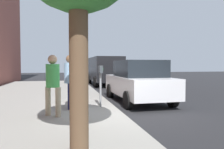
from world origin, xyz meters
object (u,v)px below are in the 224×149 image
at_px(pedestrian_at_meter, 70,77).
at_px(parked_van_far, 104,69).
at_px(parking_meter, 100,77).
at_px(pedestrian_bystander, 53,80).
at_px(traffic_signal, 79,52).
at_px(parked_sedan_near, 138,81).

distance_m(pedestrian_at_meter, parked_van_far, 10.02).
xyz_separation_m(parking_meter, pedestrian_at_meter, (-0.08, 1.02, 0.02)).
xyz_separation_m(pedestrian_bystander, traffic_signal, (10.04, -1.34, 1.43)).
bearing_deg(pedestrian_bystander, traffic_signal, 32.13).
bearing_deg(parked_van_far, pedestrian_at_meter, 163.37).
height_order(parked_sedan_near, parked_van_far, parked_van_far).
distance_m(pedestrian_bystander, traffic_signal, 10.23).
distance_m(parking_meter, parked_sedan_near, 2.37).
bearing_deg(parking_meter, pedestrian_at_meter, 94.49).
bearing_deg(pedestrian_at_meter, parked_sedan_near, 32.22).
relative_size(pedestrian_bystander, parked_van_far, 0.33).
bearing_deg(traffic_signal, parked_sedan_near, -164.91).
relative_size(pedestrian_bystander, parked_sedan_near, 0.38).
height_order(parking_meter, pedestrian_at_meter, pedestrian_at_meter).
bearing_deg(parked_sedan_near, parking_meter, 128.30).
bearing_deg(parked_sedan_near, traffic_signal, 15.09).
distance_m(parking_meter, parked_van_far, 9.70).
xyz_separation_m(pedestrian_at_meter, parked_van_far, (9.60, -2.87, 0.07)).
bearing_deg(traffic_signal, pedestrian_at_meter, 174.66).
distance_m(pedestrian_at_meter, traffic_signal, 9.19).
height_order(pedestrian_at_meter, pedestrian_bystander, pedestrian_at_meter).
height_order(pedestrian_at_meter, parked_sedan_near, pedestrian_at_meter).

